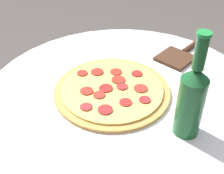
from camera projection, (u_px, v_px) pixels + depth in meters
The scene contains 4 objects.
table at pixel (123, 140), 1.06m from camera, with size 0.88×0.88×0.75m.
pizza at pixel (112, 90), 0.95m from camera, with size 0.35×0.35×0.02m.
beer_bottle at pixel (191, 98), 0.76m from camera, with size 0.07×0.07×0.29m.
pizza_paddle at pixel (180, 54), 1.12m from camera, with size 0.24×0.18×0.02m.
Camera 1 is at (-0.26, -0.68, 1.34)m, focal length 50.00 mm.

